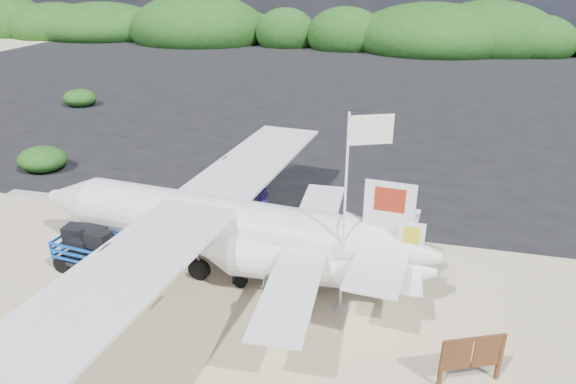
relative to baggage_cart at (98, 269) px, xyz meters
name	(u,v)px	position (x,y,z in m)	size (l,w,h in m)	color
ground	(259,298)	(5.97, -0.30, 0.00)	(160.00, 160.00, 0.00)	beige
asphalt_apron	(363,91)	(5.97, 29.70, 0.00)	(90.00, 50.00, 0.04)	#B2B2B2
lagoon	(45,242)	(-3.03, 1.20, 0.00)	(9.00, 7.00, 0.40)	#B2B2B2
vegetation_band	(384,48)	(5.97, 54.70, 0.00)	(124.00, 8.00, 4.40)	#B2B2B2
baggage_cart	(98,269)	(0.00, 0.00, 0.00)	(2.80, 1.60, 1.40)	blue
flagpole	(340,308)	(8.54, -0.15, 0.00)	(1.24, 0.52, 6.22)	white
signboard	(467,382)	(12.15, -2.46, 0.00)	(1.78, 0.17, 1.46)	brown
crew_a	(237,259)	(5.05, 0.33, 0.95)	(0.69, 0.45, 1.90)	#19144D
crew_b	(261,198)	(4.40, 5.25, 0.86)	(0.84, 0.65, 1.72)	#19144D
crew_c	(263,250)	(5.67, 1.25, 0.85)	(1.00, 0.42, 1.70)	#19144D
aircraft_large	(564,124)	(20.03, 23.17, 0.00)	(17.11, 17.11, 5.13)	#B2B2B2
aircraft_small	(233,67)	(-8.24, 37.30, 0.00)	(7.73, 7.73, 2.78)	#B2B2B2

